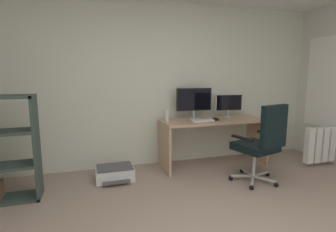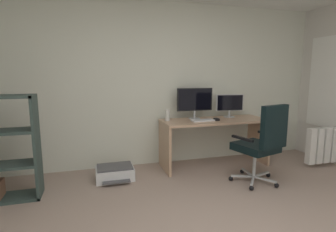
% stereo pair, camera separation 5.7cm
% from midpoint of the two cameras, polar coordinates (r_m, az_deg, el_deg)
% --- Properties ---
extents(wall_back, '(5.57, 0.10, 2.51)m').
position_cam_midpoint_polar(wall_back, '(4.13, -4.12, 6.75)').
color(wall_back, silver).
rests_on(wall_back, ground).
extents(desk, '(1.64, 0.60, 0.73)m').
position_cam_midpoint_polar(desk, '(4.14, 9.51, -3.20)').
color(desk, tan).
rests_on(desk, ground).
extents(monitor_main, '(0.56, 0.18, 0.48)m').
position_cam_midpoint_polar(monitor_main, '(4.08, 5.28, 3.38)').
color(monitor_main, '#B2B5B7').
rests_on(monitor_main, desk).
extents(monitor_secondary, '(0.46, 0.18, 0.37)m').
position_cam_midpoint_polar(monitor_secondary, '(4.36, 12.66, 2.61)').
color(monitor_secondary, '#B2B5B7').
rests_on(monitor_secondary, desk).
extents(keyboard, '(0.35, 0.15, 0.02)m').
position_cam_midpoint_polar(keyboard, '(3.94, 7.04, -0.94)').
color(keyboard, silver).
rests_on(keyboard, desk).
extents(computer_mouse, '(0.06, 0.10, 0.03)m').
position_cam_midpoint_polar(computer_mouse, '(4.02, 9.97, -0.69)').
color(computer_mouse, black).
rests_on(computer_mouse, desk).
extents(desktop_speaker, '(0.07, 0.07, 0.17)m').
position_cam_midpoint_polar(desktop_speaker, '(3.91, -0.65, 0.19)').
color(desktop_speaker, silver).
rests_on(desktop_speaker, desk).
extents(office_chair, '(0.63, 0.67, 1.05)m').
position_cam_midpoint_polar(office_chair, '(3.57, 19.26, -5.20)').
color(office_chair, '#B7BABC').
rests_on(office_chair, ground).
extents(printer, '(0.51, 0.43, 0.19)m').
position_cam_midpoint_polar(printer, '(3.72, -11.92, -12.03)').
color(printer, silver).
rests_on(printer, ground).
extents(radiator, '(0.96, 0.10, 0.55)m').
position_cam_midpoint_polar(radiator, '(4.88, 31.54, -5.14)').
color(radiator, white).
rests_on(radiator, ground).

